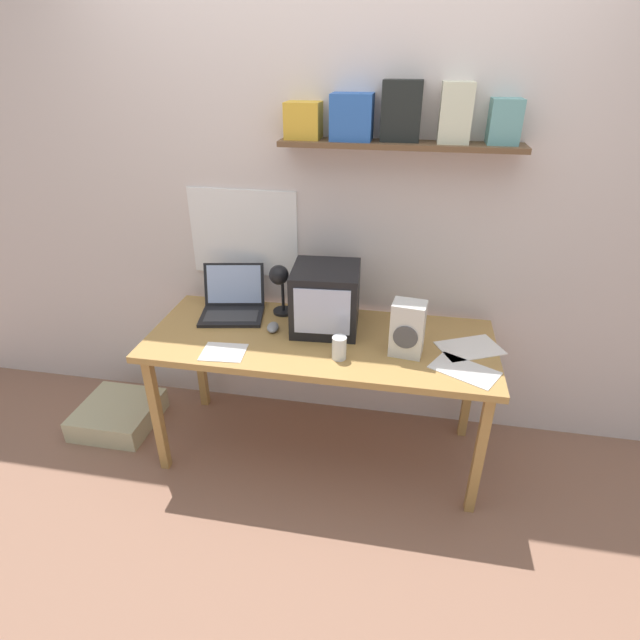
% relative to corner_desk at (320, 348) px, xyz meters
% --- Properties ---
extents(ground_plane, '(12.00, 12.00, 0.00)m').
position_rel_corner_desk_xyz_m(ground_plane, '(0.00, 0.00, -0.68)').
color(ground_plane, '#946953').
extents(back_wall, '(5.60, 0.24, 2.60)m').
position_rel_corner_desk_xyz_m(back_wall, '(0.01, 0.43, 0.64)').
color(back_wall, silver).
rests_on(back_wall, ground_plane).
extents(corner_desk, '(1.73, 0.69, 0.74)m').
position_rel_corner_desk_xyz_m(corner_desk, '(0.00, 0.00, 0.00)').
color(corner_desk, '#B28546').
rests_on(corner_desk, ground_plane).
extents(crt_monitor, '(0.35, 0.36, 0.33)m').
position_rel_corner_desk_xyz_m(crt_monitor, '(0.01, 0.12, 0.22)').
color(crt_monitor, black).
rests_on(crt_monitor, corner_desk).
extents(laptop, '(0.38, 0.36, 0.24)m').
position_rel_corner_desk_xyz_m(laptop, '(-0.52, 0.19, 0.12)').
color(laptop, black).
rests_on(laptop, corner_desk).
extents(desk_lamp, '(0.11, 0.17, 0.30)m').
position_rel_corner_desk_xyz_m(desk_lamp, '(-0.25, 0.18, 0.27)').
color(desk_lamp, black).
rests_on(desk_lamp, corner_desk).
extents(juice_glass, '(0.07, 0.07, 0.11)m').
position_rel_corner_desk_xyz_m(juice_glass, '(0.12, -0.17, 0.11)').
color(juice_glass, white).
rests_on(juice_glass, corner_desk).
extents(space_heater, '(0.16, 0.14, 0.27)m').
position_rel_corner_desk_xyz_m(space_heater, '(0.43, -0.07, 0.19)').
color(space_heater, silver).
rests_on(space_heater, corner_desk).
extents(computer_mouse, '(0.08, 0.11, 0.03)m').
position_rel_corner_desk_xyz_m(computer_mouse, '(-0.25, 0.03, 0.08)').
color(computer_mouse, gray).
rests_on(computer_mouse, corner_desk).
extents(loose_paper_near_monitor, '(0.35, 0.30, 0.00)m').
position_rel_corner_desk_xyz_m(loose_paper_near_monitor, '(0.73, 0.03, 0.06)').
color(loose_paper_near_monitor, white).
rests_on(loose_paper_near_monitor, corner_desk).
extents(printed_handout, '(0.34, 0.29, 0.00)m').
position_rel_corner_desk_xyz_m(printed_handout, '(0.69, -0.17, 0.06)').
color(printed_handout, white).
rests_on(printed_handout, corner_desk).
extents(open_notebook, '(0.22, 0.18, 0.00)m').
position_rel_corner_desk_xyz_m(open_notebook, '(-0.43, -0.22, 0.06)').
color(open_notebook, white).
rests_on(open_notebook, corner_desk).
extents(floor_cushion, '(0.44, 0.44, 0.13)m').
position_rel_corner_desk_xyz_m(floor_cushion, '(-1.24, -0.00, -0.61)').
color(floor_cushion, '#C0BA91').
rests_on(floor_cushion, ground_plane).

